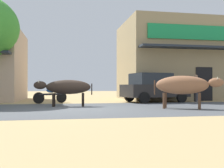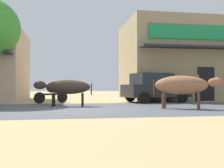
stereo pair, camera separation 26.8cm
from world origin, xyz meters
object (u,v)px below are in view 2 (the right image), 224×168
(parked_hatchback_car, at_px, (154,87))
(parked_motorcycle, at_px, (52,94))
(pedestrian_by_shop, at_px, (197,86))
(cow_near_brown, at_px, (66,87))
(cow_far_dark, at_px, (183,85))

(parked_hatchback_car, distance_m, parked_motorcycle, 5.75)
(parked_motorcycle, bearing_deg, pedestrian_by_shop, -1.15)
(cow_near_brown, bearing_deg, parked_hatchback_car, 26.34)
(pedestrian_by_shop, bearing_deg, cow_far_dark, -123.24)
(parked_hatchback_car, relative_size, pedestrian_by_shop, 2.46)
(parked_hatchback_car, xyz_separation_m, cow_near_brown, (-4.95, -2.45, 0.02))
(pedestrian_by_shop, bearing_deg, parked_hatchback_car, 176.34)
(parked_hatchback_car, xyz_separation_m, parked_motorcycle, (-5.74, 0.00, -0.38))
(parked_hatchback_car, xyz_separation_m, cow_far_dark, (-0.35, -4.56, 0.10))
(parked_hatchback_car, height_order, cow_far_dark, parked_hatchback_car)
(pedestrian_by_shop, bearing_deg, cow_near_brown, -162.99)
(parked_hatchback_car, bearing_deg, cow_far_dark, -94.37)
(cow_near_brown, bearing_deg, parked_motorcycle, 107.71)
(parked_hatchback_car, distance_m, cow_far_dark, 4.58)
(cow_near_brown, xyz_separation_m, pedestrian_by_shop, (7.49, 2.29, 0.07))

